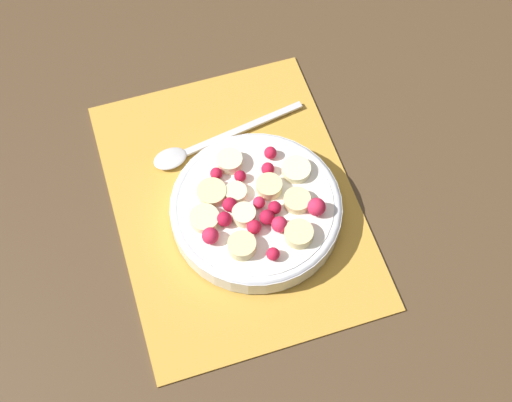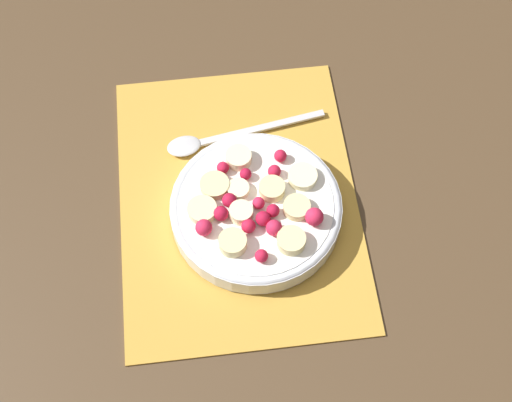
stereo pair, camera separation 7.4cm
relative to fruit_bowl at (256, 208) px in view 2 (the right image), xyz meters
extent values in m
plane|color=#4C3823|center=(0.03, 0.02, -0.02)|extent=(3.00, 3.00, 0.00)
cube|color=gold|center=(0.03, 0.02, -0.02)|extent=(0.39, 0.29, 0.01)
cylinder|color=silver|center=(0.00, 0.00, -0.01)|extent=(0.20, 0.20, 0.03)
torus|color=silver|center=(0.00, 0.00, 0.00)|extent=(0.20, 0.20, 0.01)
cylinder|color=white|center=(0.00, 0.00, 0.01)|extent=(0.18, 0.18, 0.00)
cylinder|color=beige|center=(0.01, -0.02, 0.02)|extent=(0.03, 0.03, 0.01)
cylinder|color=beige|center=(0.03, 0.05, 0.02)|extent=(0.05, 0.05, 0.01)
cylinder|color=#F4EAB7|center=(-0.01, 0.02, 0.02)|extent=(0.04, 0.04, 0.01)
cylinder|color=#F4EAB7|center=(0.02, 0.01, 0.02)|extent=(0.04, 0.04, 0.01)
cylinder|color=#F4EAB7|center=(0.03, -0.06, 0.02)|extent=(0.05, 0.05, 0.01)
cylinder|color=beige|center=(-0.05, 0.03, 0.02)|extent=(0.04, 0.04, 0.01)
cylinder|color=beige|center=(-0.05, -0.03, 0.02)|extent=(0.05, 0.05, 0.01)
cylinder|color=beige|center=(0.00, 0.06, 0.02)|extent=(0.04, 0.04, 0.01)
cylinder|color=beige|center=(-0.01, -0.05, 0.02)|extent=(0.04, 0.04, 0.01)
cylinder|color=#F4EAB7|center=(0.06, 0.01, 0.02)|extent=(0.03, 0.03, 0.01)
sphere|color=#B21433|center=(-0.02, -0.01, 0.02)|extent=(0.02, 0.02, 0.02)
sphere|color=red|center=(0.06, -0.04, 0.02)|extent=(0.02, 0.02, 0.02)
sphere|color=red|center=(-0.03, 0.01, 0.02)|extent=(0.02, 0.02, 0.02)
sphere|color=#D12347|center=(0.00, 0.00, 0.02)|extent=(0.01, 0.01, 0.01)
sphere|color=#B21433|center=(0.00, 0.03, 0.02)|extent=(0.02, 0.02, 0.02)
sphere|color=#B21433|center=(-0.01, -0.02, 0.02)|extent=(0.02, 0.02, 0.02)
sphere|color=red|center=(-0.07, 0.00, 0.02)|extent=(0.02, 0.02, 0.02)
sphere|color=#D12347|center=(-0.04, -0.02, 0.02)|extent=(0.02, 0.02, 0.02)
sphere|color=red|center=(0.05, 0.03, 0.02)|extent=(0.01, 0.01, 0.01)
sphere|color=#D12347|center=(-0.03, -0.06, 0.02)|extent=(0.02, 0.02, 0.02)
sphere|color=#D12347|center=(-0.03, 0.06, 0.02)|extent=(0.02, 0.02, 0.02)
sphere|color=#B21433|center=(0.04, 0.01, 0.02)|extent=(0.01, 0.01, 0.01)
sphere|color=red|center=(0.04, -0.03, 0.02)|extent=(0.02, 0.02, 0.02)
sphere|color=#B21433|center=(-0.01, 0.04, 0.02)|extent=(0.02, 0.02, 0.02)
cube|color=silver|center=(0.13, -0.02, -0.02)|extent=(0.04, 0.17, 0.00)
ellipsoid|color=silver|center=(0.11, 0.08, -0.01)|extent=(0.04, 0.05, 0.01)
camera|label=1|loc=(-0.38, 0.12, 0.74)|focal=50.00mm
camera|label=2|loc=(-0.39, 0.05, 0.74)|focal=50.00mm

